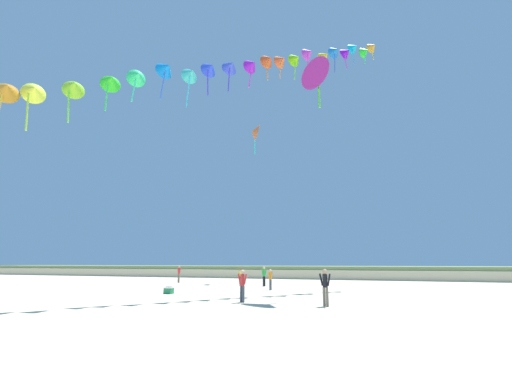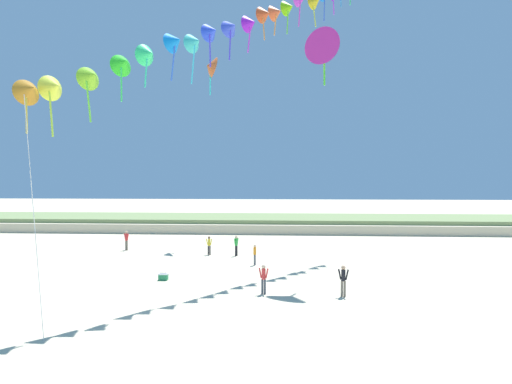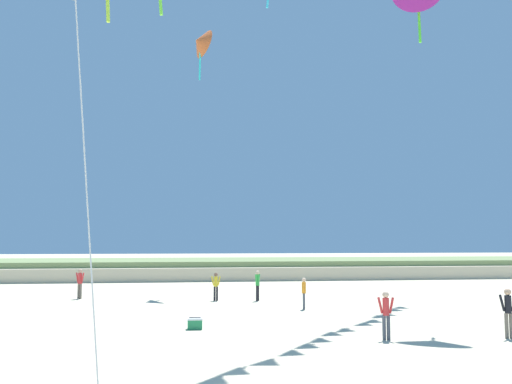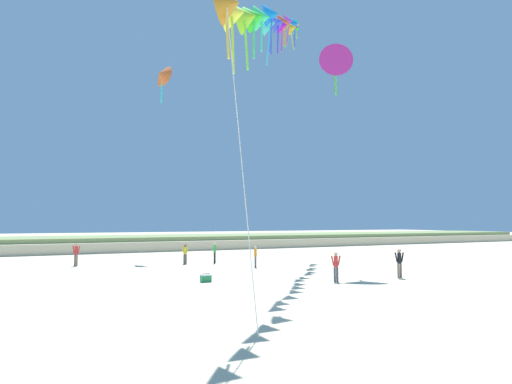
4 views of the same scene
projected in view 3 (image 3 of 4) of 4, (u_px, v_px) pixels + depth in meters
The scene contains 9 objects.
dune_ridge at pixel (229, 268), 50.84m from camera, with size 120.00×13.01×1.58m.
person_near_left at pixel (304, 291), 26.87m from camera, with size 0.21×0.54×1.55m.
person_near_right at pixel (386, 312), 18.70m from camera, with size 0.58×0.23×1.66m.
person_mid_center at pixel (508, 310), 18.98m from camera, with size 0.60×0.25×1.73m.
person_far_left at pixel (258, 283), 30.54m from camera, with size 0.38×0.55×1.70m.
person_far_right at pixel (216, 284), 30.56m from camera, with size 0.55×0.21×1.58m.
person_far_center at pixel (80, 281), 31.57m from camera, with size 0.57×0.37×1.73m.
large_kite_mid_trail at pixel (200, 42), 37.94m from camera, with size 1.99×2.43×3.81m.
beach_cooler at pixel (195, 324), 20.87m from camera, with size 0.58×0.41×0.46m.
Camera 3 is at (-3.94, -12.58, 3.46)m, focal length 38.00 mm.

